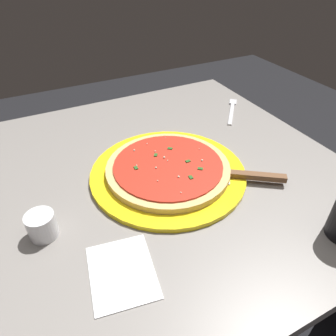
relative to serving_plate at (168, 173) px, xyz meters
name	(u,v)px	position (x,y,z in m)	size (l,w,h in m)	color
ground_plane	(160,319)	(-0.03, -0.02, -0.74)	(5.00, 5.00, 0.00)	black
restaurant_table	(156,210)	(-0.03, -0.02, -0.14)	(0.90, 0.94, 0.74)	black
serving_plate	(168,173)	(0.00, 0.00, 0.00)	(0.38, 0.38, 0.01)	yellow
pizza	(168,168)	(0.00, 0.00, 0.02)	(0.30, 0.30, 0.02)	#DBB26B
pizza_server	(240,175)	(0.10, 0.14, 0.01)	(0.16, 0.21, 0.01)	silver
cup_small_sauce	(42,226)	(0.06, -0.30, 0.02)	(0.06, 0.06, 0.05)	silver
napkin_folded_right	(122,272)	(0.21, -0.20, 0.00)	(0.14, 0.11, 0.00)	white
fork	(232,110)	(-0.21, 0.35, 0.00)	(0.15, 0.13, 0.00)	silver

